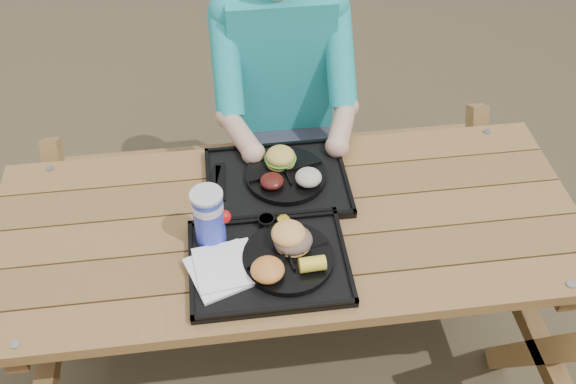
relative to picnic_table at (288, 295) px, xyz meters
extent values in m
plane|color=#999999|center=(0.00, 0.00, -0.38)|extent=(60.00, 60.00, 0.00)
cube|color=black|center=(-0.08, -0.16, 0.39)|extent=(0.45, 0.35, 0.02)
cube|color=black|center=(-0.01, 0.16, 0.39)|extent=(0.45, 0.35, 0.02)
cylinder|color=black|center=(-0.02, -0.16, 0.41)|extent=(0.26, 0.26, 0.02)
cylinder|color=black|center=(0.02, 0.17, 0.41)|extent=(0.26, 0.26, 0.02)
cube|color=white|center=(-0.21, -0.18, 0.40)|extent=(0.22, 0.22, 0.02)
cylinder|color=#1B2ED1|center=(-0.23, -0.05, 0.48)|extent=(0.09, 0.09, 0.18)
cylinder|color=black|center=(-0.07, -0.02, 0.41)|extent=(0.05, 0.05, 0.03)
cylinder|color=yellow|center=(-0.02, -0.03, 0.41)|extent=(0.04, 0.04, 0.03)
ellipsoid|color=orange|center=(-0.08, -0.22, 0.44)|extent=(0.09, 0.09, 0.05)
cube|color=black|center=(-0.19, 0.18, 0.40)|extent=(0.04, 0.17, 0.01)
ellipsoid|color=#4B140F|center=(-0.03, 0.13, 0.43)|extent=(0.08, 0.08, 0.03)
ellipsoid|color=beige|center=(0.08, 0.12, 0.44)|extent=(0.08, 0.08, 0.05)
camera|label=1|loc=(-0.17, -1.30, 1.82)|focal=40.00mm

